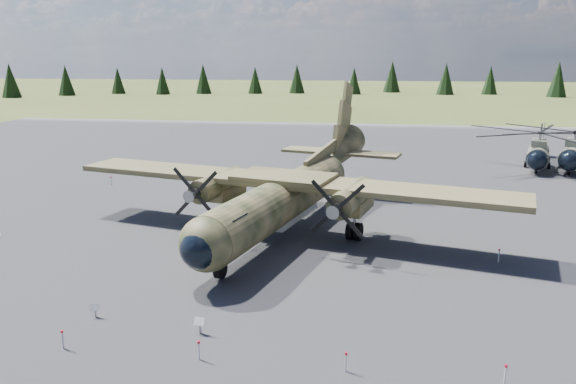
# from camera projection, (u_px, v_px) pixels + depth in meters

# --- Properties ---
(ground) EXTENTS (500.00, 500.00, 0.00)m
(ground) POSITION_uv_depth(u_px,v_px,m) (233.00, 249.00, 36.29)
(ground) COLOR #5A642C
(ground) RESTS_ON ground
(apron) EXTENTS (120.00, 120.00, 0.04)m
(apron) POSITION_uv_depth(u_px,v_px,m) (262.00, 208.00, 45.90)
(apron) COLOR slate
(apron) RESTS_ON ground
(transport_plane) EXTENTS (31.79, 28.47, 10.54)m
(transport_plane) POSITION_uv_depth(u_px,v_px,m) (290.00, 188.00, 39.74)
(transport_plane) COLOR #2E361D
(transport_plane) RESTS_ON ground
(helicopter_near) EXTENTS (20.63, 21.11, 4.23)m
(helicopter_near) POSITION_uv_depth(u_px,v_px,m) (539.00, 143.00, 60.58)
(helicopter_near) COLOR slate
(helicopter_near) RESTS_ON ground
(helicopter_mid) EXTENTS (22.91, 22.91, 4.42)m
(helicopter_mid) POSITION_uv_depth(u_px,v_px,m) (575.00, 142.00, 59.86)
(helicopter_mid) COLOR slate
(helicopter_mid) RESTS_ON ground
(info_placard_left) EXTENTS (0.46, 0.26, 0.69)m
(info_placard_left) POSITION_uv_depth(u_px,v_px,m) (95.00, 309.00, 26.64)
(info_placard_left) COLOR gray
(info_placard_left) RESTS_ON ground
(info_placard_right) EXTENTS (0.53, 0.29, 0.79)m
(info_placard_right) POSITION_uv_depth(u_px,v_px,m) (200.00, 323.00, 25.06)
(info_placard_right) COLOR gray
(info_placard_right) RESTS_ON ground
(barrier_fence) EXTENTS (33.12, 29.62, 0.85)m
(barrier_fence) POSITION_uv_depth(u_px,v_px,m) (225.00, 241.00, 36.17)
(barrier_fence) COLOR silver
(barrier_fence) RESTS_ON ground
(treeline) EXTENTS (325.78, 329.72, 10.93)m
(treeline) POSITION_uv_depth(u_px,v_px,m) (298.00, 172.00, 36.53)
(treeline) COLOR black
(treeline) RESTS_ON ground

